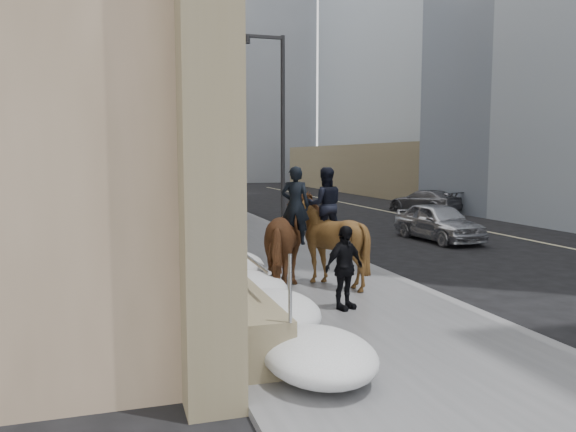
% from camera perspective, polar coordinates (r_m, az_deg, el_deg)
% --- Properties ---
extents(ground, '(140.00, 140.00, 0.00)m').
position_cam_1_polar(ground, '(10.07, 6.72, -11.57)').
color(ground, black).
rests_on(ground, ground).
extents(sidewalk, '(5.00, 80.00, 0.12)m').
position_cam_1_polar(sidewalk, '(19.40, -5.35, -2.80)').
color(sidewalk, '#555557').
rests_on(sidewalk, ground).
extents(curb, '(0.24, 80.00, 0.12)m').
position_cam_1_polar(curb, '(20.09, 1.99, -2.47)').
color(curb, slate).
rests_on(curb, ground).
extents(lane_line, '(0.15, 70.00, 0.01)m').
position_cam_1_polar(lane_line, '(23.86, 20.17, -1.62)').
color(lane_line, '#BFB78C').
rests_on(lane_line, ground).
extents(limestone_building, '(6.10, 44.00, 18.00)m').
position_cam_1_polar(limestone_building, '(29.34, -20.41, 17.22)').
color(limestone_building, '#927B60').
rests_on(limestone_building, ground).
extents(bg_building_mid, '(30.00, 12.00, 28.00)m').
position_cam_1_polar(bg_building_mid, '(70.08, -10.88, 14.97)').
color(bg_building_mid, slate).
rests_on(bg_building_mid, ground).
extents(bg_building_far, '(24.00, 12.00, 20.00)m').
position_cam_1_polar(bg_building_far, '(81.09, -18.96, 10.68)').
color(bg_building_far, gray).
rests_on(bg_building_far, ground).
extents(streetlight_mid, '(1.71, 0.24, 8.00)m').
position_cam_1_polar(streetlight_mid, '(23.76, -0.91, 9.78)').
color(streetlight_mid, '#2D2D30').
rests_on(streetlight_mid, ground).
extents(streetlight_far, '(1.71, 0.24, 8.00)m').
position_cam_1_polar(streetlight_far, '(43.30, -8.44, 8.05)').
color(streetlight_far, '#2D2D30').
rests_on(streetlight_far, ground).
extents(traffic_signal, '(4.10, 0.22, 6.00)m').
position_cam_1_polar(traffic_signal, '(31.35, -6.24, 7.80)').
color(traffic_signal, '#2D2D30').
rests_on(traffic_signal, ground).
extents(snow_bank, '(1.70, 18.10, 0.76)m').
position_cam_1_polar(snow_bank, '(17.25, -8.69, -2.58)').
color(snow_bank, white).
rests_on(snow_bank, sidewalk).
extents(mounted_horse_left, '(2.05, 2.75, 2.72)m').
position_cam_1_polar(mounted_horse_left, '(12.28, 0.54, -2.42)').
color(mounted_horse_left, '#4B2B16').
rests_on(mounted_horse_left, sidewalk).
extents(mounted_horse_right, '(1.98, 2.14, 2.68)m').
position_cam_1_polar(mounted_horse_right, '(12.79, 3.92, -2.03)').
color(mounted_horse_right, '#462E14').
rests_on(mounted_horse_right, sidewalk).
extents(pedestrian, '(1.03, 0.73, 1.62)m').
position_cam_1_polar(pedestrian, '(10.82, 5.73, -5.23)').
color(pedestrian, black).
rests_on(pedestrian, sidewalk).
extents(car_silver, '(1.81, 4.11, 1.37)m').
position_cam_1_polar(car_silver, '(21.00, 15.04, -0.58)').
color(car_silver, '#B6B7BE').
rests_on(car_silver, ground).
extents(car_grey, '(3.05, 4.58, 1.23)m').
position_cam_1_polar(car_grey, '(31.51, 13.68, 1.49)').
color(car_grey, '#5A5B62').
rests_on(car_grey, ground).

